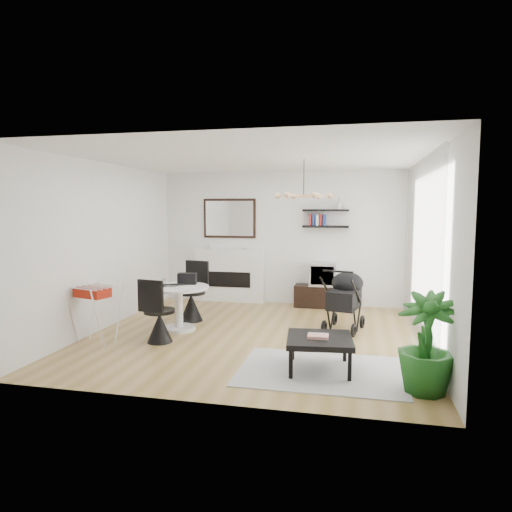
% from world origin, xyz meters
% --- Properties ---
extents(floor, '(5.00, 5.00, 0.00)m').
position_xyz_m(floor, '(0.00, 0.00, 0.00)').
color(floor, olive).
rests_on(floor, ground).
extents(ceiling, '(5.00, 5.00, 0.00)m').
position_xyz_m(ceiling, '(0.00, 0.00, 2.70)').
color(ceiling, white).
rests_on(ceiling, wall_back).
extents(wall_back, '(5.00, 0.00, 5.00)m').
position_xyz_m(wall_back, '(0.00, 2.50, 1.35)').
color(wall_back, white).
rests_on(wall_back, floor).
extents(wall_left, '(0.00, 5.00, 5.00)m').
position_xyz_m(wall_left, '(-2.50, 0.00, 1.35)').
color(wall_left, white).
rests_on(wall_left, floor).
extents(wall_right, '(0.00, 5.00, 5.00)m').
position_xyz_m(wall_right, '(2.50, 0.00, 1.35)').
color(wall_right, white).
rests_on(wall_right, floor).
extents(sheer_curtain, '(0.04, 3.60, 2.60)m').
position_xyz_m(sheer_curtain, '(2.40, 0.20, 1.35)').
color(sheer_curtain, white).
rests_on(sheer_curtain, wall_right).
extents(fireplace, '(1.50, 0.17, 2.16)m').
position_xyz_m(fireplace, '(-1.10, 2.42, 0.69)').
color(fireplace, white).
rests_on(fireplace, floor).
extents(shelf_lower, '(0.90, 0.25, 0.04)m').
position_xyz_m(shelf_lower, '(0.90, 2.37, 1.60)').
color(shelf_lower, black).
rests_on(shelf_lower, wall_back).
extents(shelf_upper, '(0.90, 0.25, 0.04)m').
position_xyz_m(shelf_upper, '(0.90, 2.37, 1.92)').
color(shelf_upper, black).
rests_on(shelf_upper, wall_back).
extents(pendant_lamp, '(0.90, 0.90, 0.10)m').
position_xyz_m(pendant_lamp, '(0.70, 0.30, 2.15)').
color(pendant_lamp, tan).
rests_on(pendant_lamp, ceiling).
extents(tv_console, '(1.17, 0.41, 0.44)m').
position_xyz_m(tv_console, '(0.90, 2.29, 0.22)').
color(tv_console, black).
rests_on(tv_console, floor).
extents(crt_tv, '(0.52, 0.46, 0.46)m').
position_xyz_m(crt_tv, '(0.87, 2.28, 0.66)').
color(crt_tv, '#BBBBBD').
rests_on(crt_tv, tv_console).
extents(dining_table, '(0.98, 0.98, 0.72)m').
position_xyz_m(dining_table, '(-1.27, 0.05, 0.47)').
color(dining_table, white).
rests_on(dining_table, floor).
extents(laptop, '(0.43, 0.39, 0.03)m').
position_xyz_m(laptop, '(-1.33, 0.02, 0.73)').
color(laptop, black).
rests_on(laptop, dining_table).
extents(black_bag, '(0.33, 0.24, 0.18)m').
position_xyz_m(black_bag, '(-1.21, 0.30, 0.81)').
color(black_bag, black).
rests_on(black_bag, dining_table).
extents(newspaper, '(0.36, 0.31, 0.01)m').
position_xyz_m(newspaper, '(-1.10, -0.04, 0.72)').
color(newspaper, white).
rests_on(newspaper, dining_table).
extents(drinking_glass, '(0.06, 0.06, 0.09)m').
position_xyz_m(drinking_glass, '(-1.57, 0.21, 0.76)').
color(drinking_glass, white).
rests_on(drinking_glass, dining_table).
extents(chair_far, '(0.51, 0.53, 1.04)m').
position_xyz_m(chair_far, '(-1.29, 0.70, 0.33)').
color(chair_far, black).
rests_on(chair_far, floor).
extents(chair_near, '(0.47, 0.49, 0.95)m').
position_xyz_m(chair_near, '(-1.29, -0.65, 0.30)').
color(chair_near, black).
rests_on(chair_near, floor).
extents(drying_rack, '(0.69, 0.66, 0.85)m').
position_xyz_m(drying_rack, '(-2.18, -0.86, 0.45)').
color(drying_rack, white).
rests_on(drying_rack, floor).
extents(stroller, '(0.69, 0.92, 1.04)m').
position_xyz_m(stroller, '(1.34, 0.67, 0.45)').
color(stroller, black).
rests_on(stroller, floor).
extents(rug, '(1.97, 1.42, 0.01)m').
position_xyz_m(rug, '(1.12, -1.34, 0.01)').
color(rug, '#A9A9A9').
rests_on(rug, floor).
extents(coffee_table, '(0.86, 0.86, 0.40)m').
position_xyz_m(coffee_table, '(1.10, -1.31, 0.37)').
color(coffee_table, black).
rests_on(coffee_table, rug).
extents(magazines, '(0.25, 0.20, 0.04)m').
position_xyz_m(magazines, '(1.08, -1.33, 0.43)').
color(magazines, '#B53B2D').
rests_on(magazines, coffee_table).
extents(potted_plant, '(0.76, 0.76, 1.08)m').
position_xyz_m(potted_plant, '(2.25, -1.73, 0.54)').
color(potted_plant, '#1A5618').
rests_on(potted_plant, floor).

